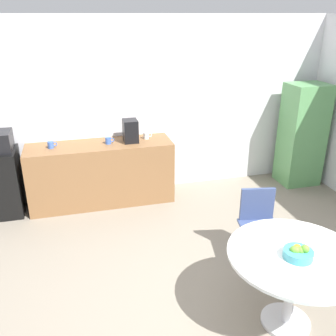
{
  "coord_description": "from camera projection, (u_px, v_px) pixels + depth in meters",
  "views": [
    {
      "loc": [
        -0.94,
        -2.36,
        2.6
      ],
      "look_at": [
        0.05,
        1.45,
        0.95
      ],
      "focal_mm": 39.54,
      "sensor_mm": 36.0,
      "label": 1
    }
  ],
  "objects": [
    {
      "name": "round_table",
      "position": [
        294.0,
        267.0,
        3.13
      ],
      "size": [
        1.14,
        1.14,
        0.75
      ],
      "color": "silver",
      "rests_on": "ground_plane"
    },
    {
      "name": "fruit_bowl",
      "position": [
        298.0,
        253.0,
        3.01
      ],
      "size": [
        0.24,
        0.24,
        0.13
      ],
      "color": "teal",
      "rests_on": "round_table"
    },
    {
      "name": "mug_green",
      "position": [
        108.0,
        141.0,
        5.2
      ],
      "size": [
        0.13,
        0.08,
        0.09
      ],
      "color": "#3F66BF",
      "rests_on": "counter_block"
    },
    {
      "name": "mini_fridge",
      "position": [
        0.0,
        183.0,
        5.05
      ],
      "size": [
        0.54,
        0.54,
        0.92
      ],
      "primitive_type": "cube",
      "color": "black",
      "rests_on": "ground_plane"
    },
    {
      "name": "mug_white",
      "position": [
        146.0,
        136.0,
        5.41
      ],
      "size": [
        0.13,
        0.08,
        0.09
      ],
      "color": "white",
      "rests_on": "counter_block"
    },
    {
      "name": "counter_block",
      "position": [
        102.0,
        173.0,
        5.37
      ],
      "size": [
        2.05,
        0.6,
        0.9
      ],
      "primitive_type": "cube",
      "color": "brown",
      "rests_on": "ground_plane"
    },
    {
      "name": "chair_navy",
      "position": [
        259.0,
        217.0,
        4.08
      ],
      "size": [
        0.49,
        0.49,
        0.83
      ],
      "color": "silver",
      "rests_on": "ground_plane"
    },
    {
      "name": "wall_back",
      "position": [
        138.0,
        108.0,
        5.5
      ],
      "size": [
        6.0,
        0.1,
        2.6
      ],
      "primitive_type": "cube",
      "color": "silver",
      "rests_on": "ground_plane"
    },
    {
      "name": "locker_cabinet",
      "position": [
        302.0,
        135.0,
        5.89
      ],
      "size": [
        0.6,
        0.5,
        1.62
      ],
      "primitive_type": "cube",
      "color": "#599959",
      "rests_on": "ground_plane"
    },
    {
      "name": "coffee_maker",
      "position": [
        130.0,
        131.0,
        5.24
      ],
      "size": [
        0.2,
        0.24,
        0.32
      ],
      "primitive_type": "cube",
      "color": "black",
      "rests_on": "counter_block"
    },
    {
      "name": "ground_plane",
      "position": [
        203.0,
        326.0,
        3.33
      ],
      "size": [
        6.0,
        6.0,
        0.0
      ],
      "primitive_type": "plane",
      "color": "gray"
    },
    {
      "name": "mug_red",
      "position": [
        51.0,
        145.0,
        5.03
      ],
      "size": [
        0.13,
        0.08,
        0.09
      ],
      "color": "#3F66BF",
      "rests_on": "counter_block"
    }
  ]
}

